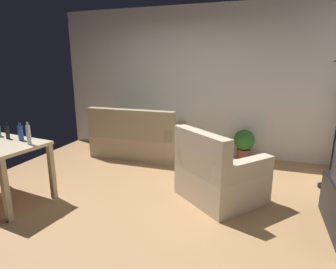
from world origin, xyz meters
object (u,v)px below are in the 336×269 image
(potted_plant, at_px, (244,143))
(bottle_clear, at_px, (29,135))
(bottle_dark, at_px, (7,132))
(armchair, at_px, (218,175))
(bottle_blue, at_px, (21,133))
(couch, at_px, (137,140))

(potted_plant, xyz_separation_m, bottle_clear, (-2.34, -2.40, 0.55))
(bottle_dark, bearing_deg, bottle_clear, -14.43)
(potted_plant, relative_size, armchair, 0.46)
(bottle_blue, bearing_deg, potted_plant, 41.68)
(armchair, relative_size, bottle_dark, 5.84)
(armchair, distance_m, bottle_clear, 2.34)
(couch, xyz_separation_m, potted_plant, (1.91, 0.31, 0.02))
(potted_plant, height_order, bottle_dark, bottle_dark)
(couch, xyz_separation_m, bottle_dark, (-0.89, -1.97, 0.54))
(potted_plant, distance_m, bottle_clear, 3.40)
(armchair, height_order, bottle_blue, bottle_blue)
(couch, height_order, armchair, same)
(potted_plant, bearing_deg, armchair, -97.80)
(bottle_blue, xyz_separation_m, bottle_clear, (0.23, -0.11, 0.02))
(bottle_dark, height_order, bottle_clear, bottle_clear)
(armchair, xyz_separation_m, bottle_clear, (-2.12, -0.81, 0.56))
(couch, bearing_deg, bottle_dark, 65.59)
(potted_plant, distance_m, armchair, 1.60)
(potted_plant, bearing_deg, bottle_clear, -134.31)
(armchair, xyz_separation_m, bottle_blue, (-2.36, -0.70, 0.53))
(potted_plant, distance_m, bottle_dark, 3.65)
(couch, relative_size, armchair, 1.31)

